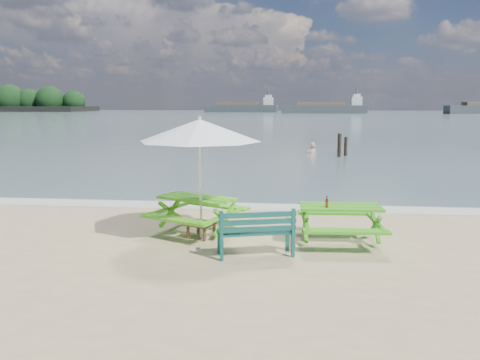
# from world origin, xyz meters

# --- Properties ---
(sea) EXTENTS (300.00, 300.00, 0.00)m
(sea) POSITION_xyz_m (0.00, 85.00, 0.00)
(sea) COLOR slate
(sea) RESTS_ON ground
(foam_strip) EXTENTS (22.00, 0.90, 0.01)m
(foam_strip) POSITION_xyz_m (0.00, 4.60, 0.01)
(foam_strip) COLOR silver
(foam_strip) RESTS_ON ground
(picnic_table_left) EXTENTS (2.25, 2.34, 0.78)m
(picnic_table_left) POSITION_xyz_m (-1.37, 1.98, 0.38)
(picnic_table_left) COLOR #4EB61B
(picnic_table_left) RESTS_ON ground
(picnic_table_right) EXTENTS (1.68, 1.85, 0.76)m
(picnic_table_right) POSITION_xyz_m (1.65, 1.52, 0.37)
(picnic_table_right) COLOR #3DA719
(picnic_table_right) RESTS_ON ground
(park_bench) EXTENTS (1.48, 0.81, 0.87)m
(park_bench) POSITION_xyz_m (0.01, 0.55, 0.27)
(park_bench) COLOR #10463F
(park_bench) RESTS_ON ground
(side_table) EXTENTS (0.64, 0.64, 0.32)m
(side_table) POSITION_xyz_m (-1.20, 1.58, 0.17)
(side_table) COLOR brown
(side_table) RESTS_ON ground
(patio_umbrella) EXTENTS (3.22, 3.22, 2.47)m
(patio_umbrella) POSITION_xyz_m (-1.20, 1.58, 2.24)
(patio_umbrella) COLOR silver
(patio_umbrella) RESTS_ON ground
(beer_bottle) EXTENTS (0.06, 0.06, 0.24)m
(beer_bottle) POSITION_xyz_m (1.35, 1.34, 0.84)
(beer_bottle) COLOR #964215
(beer_bottle) RESTS_ON picnic_table_right
(swimmer) EXTENTS (0.76, 0.64, 1.77)m
(swimmer) POSITION_xyz_m (1.92, 18.63, -0.28)
(swimmer) COLOR tan
(swimmer) RESTS_ON ground
(mooring_pilings) EXTENTS (0.59, 0.79, 1.42)m
(mooring_pilings) POSITION_xyz_m (3.40, 17.11, 0.47)
(mooring_pilings) COLOR black
(mooring_pilings) RESTS_ON ground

